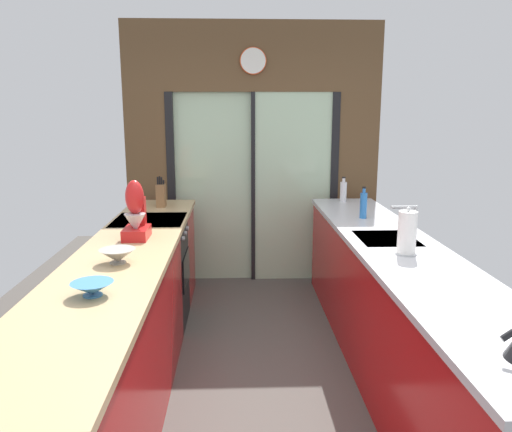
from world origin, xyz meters
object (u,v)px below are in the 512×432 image
mixing_bowl_near (92,288)px  soap_bottle_far (343,191)px  oven_range (152,273)px  mixing_bowl_far (118,256)px  knife_block (161,195)px  soap_bottle_near (363,205)px  paper_towel_roll (407,233)px  stand_mixer (136,216)px

mixing_bowl_near → soap_bottle_far: 3.11m
oven_range → mixing_bowl_far: bearing=-89.1°
knife_block → soap_bottle_near: 1.88m
soap_bottle_far → mixing_bowl_far: bearing=-131.5°
mixing_bowl_near → knife_block: 2.35m
soap_bottle_near → soap_bottle_far: bearing=90.0°
mixing_bowl_near → paper_towel_roll: bearing=20.3°
knife_block → soap_bottle_far: (1.78, 0.20, -0.00)m
mixing_bowl_near → paper_towel_roll: (1.78, 0.66, 0.10)m
stand_mixer → soap_bottle_far: (1.78, 1.42, -0.06)m
mixing_bowl_far → knife_block: bearing=90.0°
mixing_bowl_far → paper_towel_roll: bearing=3.7°
mixing_bowl_far → paper_towel_roll: paper_towel_roll is taller
soap_bottle_far → knife_block: bearing=-173.6°
mixing_bowl_near → mixing_bowl_far: size_ratio=0.97×
mixing_bowl_far → soap_bottle_near: soap_bottle_near is taller
oven_range → mixing_bowl_near: size_ratio=4.42×
oven_range → soap_bottle_far: (1.80, 0.78, 0.57)m
paper_towel_roll → knife_block: bearing=136.4°
oven_range → knife_block: knife_block is taller
mixing_bowl_far → soap_bottle_far: soap_bottle_far is taller
paper_towel_roll → mixing_bowl_near: bearing=-159.7°
soap_bottle_far → paper_towel_roll: size_ratio=0.81×
mixing_bowl_near → soap_bottle_far: size_ratio=0.84×
oven_range → stand_mixer: 0.89m
mixing_bowl_far → soap_bottle_near: (1.78, 1.21, 0.07)m
mixing_bowl_far → stand_mixer: (0.00, 0.59, 0.11)m
stand_mixer → paper_towel_roll: (1.78, -0.48, -0.02)m
mixing_bowl_far → soap_bottle_far: size_ratio=0.87×
knife_block → soap_bottle_near: (1.78, -0.60, 0.01)m
oven_range → soap_bottle_near: 1.89m
oven_range → knife_block: (0.02, 0.58, 0.57)m
mixing_bowl_far → paper_towel_roll: (1.78, 0.12, 0.09)m
knife_block → paper_towel_roll: 2.46m
soap_bottle_far → soap_bottle_near: bearing=-90.0°
knife_block → stand_mixer: stand_mixer is taller
mixing_bowl_near → paper_towel_roll: paper_towel_roll is taller
stand_mixer → paper_towel_roll: 1.84m
mixing_bowl_near → knife_block: (-0.00, 2.35, 0.07)m
mixing_bowl_near → soap_bottle_near: bearing=44.5°
stand_mixer → soap_bottle_near: size_ratio=1.57×
mixing_bowl_near → soap_bottle_near: 2.50m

